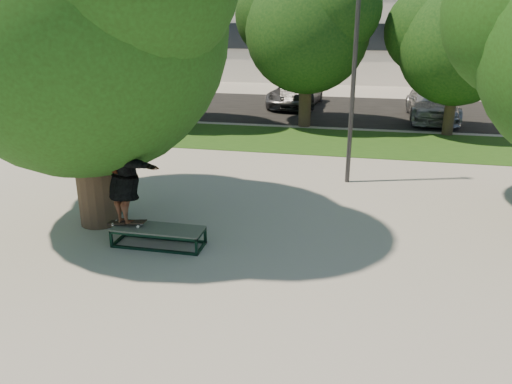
% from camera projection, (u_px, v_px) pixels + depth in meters
% --- Properties ---
extents(ground, '(120.00, 120.00, 0.00)m').
position_uv_depth(ground, '(282.00, 262.00, 9.24)').
color(ground, gray).
rests_on(ground, ground).
extents(grass_strip, '(30.00, 4.00, 0.02)m').
position_uv_depth(grass_strip, '(352.00, 143.00, 17.80)').
color(grass_strip, '#1D4513').
rests_on(grass_strip, ground).
extents(asphalt_strip, '(40.00, 8.00, 0.01)m').
position_uv_depth(asphalt_strip, '(335.00, 110.00, 23.98)').
color(asphalt_strip, black).
rests_on(asphalt_strip, ground).
extents(tree_left, '(6.96, 5.95, 7.12)m').
position_uv_depth(tree_left, '(75.00, 9.00, 9.60)').
color(tree_left, '#38281E').
rests_on(tree_left, ground).
extents(bg_tree_left, '(5.28, 4.51, 5.77)m').
position_uv_depth(bg_tree_left, '(162.00, 30.00, 19.47)').
color(bg_tree_left, '#38281E').
rests_on(bg_tree_left, ground).
extents(bg_tree_mid, '(5.76, 4.92, 6.24)m').
position_uv_depth(bg_tree_mid, '(306.00, 23.00, 19.23)').
color(bg_tree_mid, '#38281E').
rests_on(bg_tree_mid, ground).
extents(bg_tree_right, '(5.04, 4.31, 5.43)m').
position_uv_depth(bg_tree_right, '(457.00, 39.00, 17.87)').
color(bg_tree_right, '#38281E').
rests_on(bg_tree_right, ground).
extents(lamppost, '(0.25, 0.15, 6.11)m').
position_uv_depth(lamppost, '(355.00, 64.00, 12.60)').
color(lamppost, '#2D2D30').
rests_on(lamppost, ground).
extents(grind_box, '(1.80, 0.60, 0.38)m').
position_uv_depth(grind_box, '(159.00, 237.00, 9.84)').
color(grind_box, black).
rests_on(grind_box, ground).
extents(skater_rig, '(2.07, 1.19, 1.71)m').
position_uv_depth(skater_rig, '(123.00, 183.00, 9.60)').
color(skater_rig, white).
rests_on(skater_rig, grind_box).
extents(bystander, '(0.64, 0.45, 1.64)m').
position_uv_depth(bystander, '(112.00, 179.00, 11.27)').
color(bystander, '#1C6A68').
rests_on(bystander, ground).
extents(car_silver_a, '(2.28, 4.10, 1.32)m').
position_uv_depth(car_silver_a, '(165.00, 96.00, 23.62)').
color(car_silver_a, '#9FA0A4').
rests_on(car_silver_a, asphalt_strip).
extents(car_dark, '(2.29, 4.60, 1.45)m').
position_uv_depth(car_dark, '(295.00, 92.00, 24.59)').
color(car_dark, black).
rests_on(car_dark, asphalt_strip).
extents(car_grey, '(2.48, 4.81, 1.30)m').
position_uv_depth(car_grey, '(295.00, 93.00, 24.62)').
color(car_grey, slate).
rests_on(car_grey, asphalt_strip).
extents(car_silver_b, '(1.99, 4.85, 1.41)m').
position_uv_depth(car_silver_b, '(432.00, 103.00, 21.60)').
color(car_silver_b, '#9D9DA2').
rests_on(car_silver_b, asphalt_strip).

